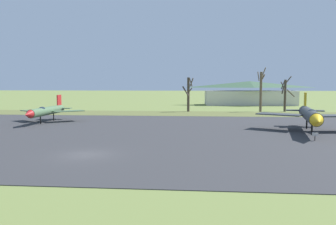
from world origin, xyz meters
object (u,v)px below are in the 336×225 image
jet_fighter_front_left (310,115)px  jet_fighter_front_right (46,111)px  info_placard_front_left (315,136)px  visitor_building (250,93)px

jet_fighter_front_left → jet_fighter_front_right: jet_fighter_front_left is taller
jet_fighter_front_left → info_placard_front_left: jet_fighter_front_left is taller
info_placard_front_left → jet_fighter_front_right: size_ratio=0.07×
info_placard_front_left → jet_fighter_front_right: bearing=158.5°
jet_fighter_front_left → info_placard_front_left: bearing=-102.7°
jet_fighter_front_left → jet_fighter_front_right: bearing=168.8°
jet_fighter_front_right → jet_fighter_front_left: bearing=-11.2°
info_placard_front_left → visitor_building: size_ratio=0.03×
jet_fighter_front_right → visitor_building: size_ratio=0.49×
jet_fighter_front_right → visitor_building: visitor_building is taller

